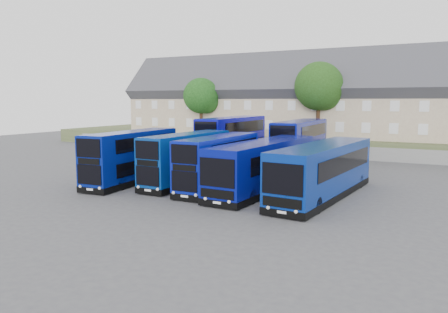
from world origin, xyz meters
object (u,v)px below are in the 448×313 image
dd_front_left (132,158)px  tree_mid (320,88)px  coach_east_a (264,166)px  tree_west (202,97)px  dd_front_mid (187,160)px

dd_front_left → tree_mid: (8.45, 24.29, 6.04)m
coach_east_a → tree_mid: bearing=98.2°
tree_west → tree_mid: bearing=1.8°
dd_front_left → coach_east_a: dd_front_left is taller
dd_front_mid → tree_west: size_ratio=1.32×
dd_front_left → coach_east_a: 10.83m
coach_east_a → tree_mid: (-2.15, 22.12, 6.28)m
dd_front_left → coach_east_a: (10.60, 2.18, -0.24)m
dd_front_mid → tree_west: tree_west is taller
tree_mid → coach_east_a: bearing=-84.4°
tree_west → tree_mid: tree_mid is taller
coach_east_a → tree_mid: tree_mid is taller
dd_front_mid → tree_west: bearing=118.4°
dd_front_mid → tree_west: (-11.83, 22.26, 5.09)m
dd_front_left → coach_east_a: bearing=6.5°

